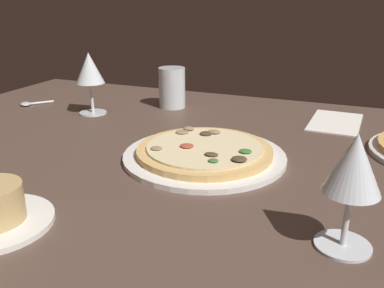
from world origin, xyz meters
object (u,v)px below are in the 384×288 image
at_px(pizza_main, 204,153).
at_px(paper_menu, 335,122).
at_px(wine_glass_far, 354,169).
at_px(water_glass, 172,89).
at_px(wine_glass_near, 90,71).
at_px(spoon, 29,104).

bearing_deg(pizza_main, paper_menu, -122.62).
xyz_separation_m(wine_glass_far, water_glass, (0.49, -0.54, -0.06)).
distance_m(wine_glass_far, paper_menu, 0.57).
bearing_deg(paper_menu, pizza_main, 59.99).
xyz_separation_m(wine_glass_near, spoon, (0.22, -0.00, -0.11)).
distance_m(pizza_main, paper_menu, 0.41).
height_order(wine_glass_near, paper_menu, wine_glass_near).
relative_size(pizza_main, water_glass, 2.85).
height_order(water_glass, paper_menu, water_glass).
bearing_deg(wine_glass_far, pizza_main, -38.69).
relative_size(water_glass, paper_menu, 0.56).
height_order(wine_glass_near, water_glass, wine_glass_near).
bearing_deg(pizza_main, wine_glass_far, 141.31).
xyz_separation_m(pizza_main, spoon, (0.61, -0.19, -0.01)).
xyz_separation_m(wine_glass_near, water_glass, (-0.17, -0.14, -0.06)).
bearing_deg(wine_glass_far, wine_glass_near, -31.57).
bearing_deg(spoon, wine_glass_far, 155.08).
bearing_deg(pizza_main, water_glass, -56.31).
bearing_deg(wine_glass_near, pizza_main, 154.10).
xyz_separation_m(wine_glass_far, wine_glass_near, (0.66, -0.40, 0.01)).
bearing_deg(water_glass, paper_menu, -178.08).
distance_m(wine_glass_near, water_glass, 0.23).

